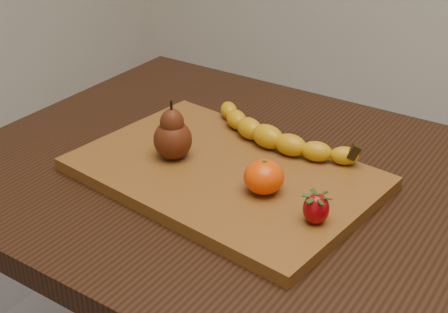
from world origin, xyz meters
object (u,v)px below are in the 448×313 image
Objects in this scene: cutting_board at (224,173)px; pear at (172,130)px; table at (268,232)px; mandarin at (264,177)px.

pear reaches higher than cutting_board.
cutting_board is at bearing -149.54° from table.
cutting_board is at bearing 9.79° from pear.
pear is 0.17m from mandarin.
pear is (-0.09, -0.01, 0.06)m from cutting_board.
pear is (-0.15, -0.05, 0.17)m from table.
table is 0.16m from mandarin.
table is at bearing 110.97° from mandarin.
table is 0.13m from cutting_board.
table is 17.11× the size of mandarin.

